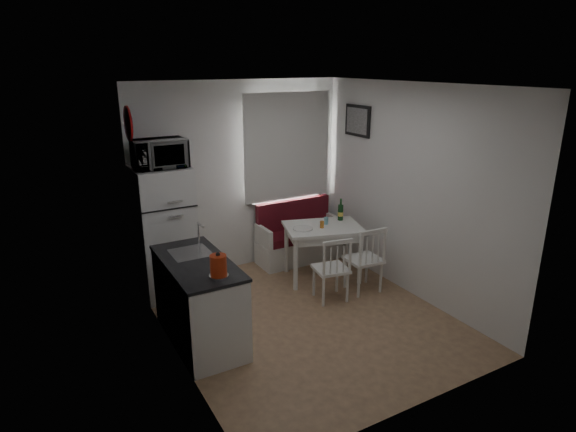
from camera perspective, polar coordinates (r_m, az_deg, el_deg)
name	(u,v)px	position (r m, az deg, el deg)	size (l,w,h in m)	color
floor	(305,317)	(5.68, 2.03, -11.89)	(3.00, 3.50, 0.02)	#8E684B
ceiling	(308,85)	(4.94, 2.37, 15.30)	(3.00, 3.50, 0.02)	white
wall_back	(240,177)	(6.67, -5.70, 4.60)	(3.00, 0.02, 2.60)	white
wall_front	(424,268)	(3.87, 15.87, -5.96)	(3.00, 0.02, 2.60)	white
wall_left	(168,233)	(4.60, -13.99, -1.98)	(0.02, 3.50, 2.60)	white
wall_right	(411,192)	(6.05, 14.41, 2.76)	(0.02, 3.50, 2.60)	white
window	(286,150)	(6.88, -0.29, 7.86)	(1.22, 0.06, 1.47)	white
curtain	(288,147)	(6.81, -0.01, 8.19)	(1.35, 0.02, 1.50)	white
kitchen_counter	(199,300)	(5.15, -10.51, -9.80)	(0.62, 1.32, 1.16)	white
wall_sign	(129,124)	(5.80, -18.34, 10.35)	(0.40, 0.40, 0.03)	navy
picture_frame	(357,121)	(6.72, 8.23, 11.12)	(0.04, 0.52, 0.42)	black
bench	(298,241)	(7.10, 1.21, -2.97)	(1.24, 0.48, 0.89)	white
dining_table	(323,232)	(6.40, 4.15, -1.91)	(1.15, 0.95, 0.74)	white
chair_left	(335,263)	(5.82, 5.61, -5.53)	(0.45, 0.44, 0.45)	white
chair_right	(369,253)	(6.09, 9.52, -4.35)	(0.43, 0.42, 0.47)	white
fridge	(165,232)	(6.11, -14.38, -1.85)	(0.65, 0.65, 1.63)	white
microwave	(159,154)	(5.82, -14.99, 7.15)	(0.60, 0.41, 0.33)	white
kettle	(218,266)	(4.50, -8.25, -5.85)	(0.19, 0.19, 0.25)	#AC2A0D
wine_bottle	(341,209)	(6.60, 6.26, 0.77)	(0.08, 0.08, 0.30)	#133B18
drinking_glass_orange	(322,225)	(6.30, 4.04, -1.02)	(0.05, 0.05, 0.09)	orange
drinking_glass_blue	(326,221)	(6.44, 4.53, -0.56)	(0.06, 0.06, 0.10)	#77B9CA
plate	(303,229)	(6.24, 1.76, -1.51)	(0.26, 0.26, 0.02)	white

